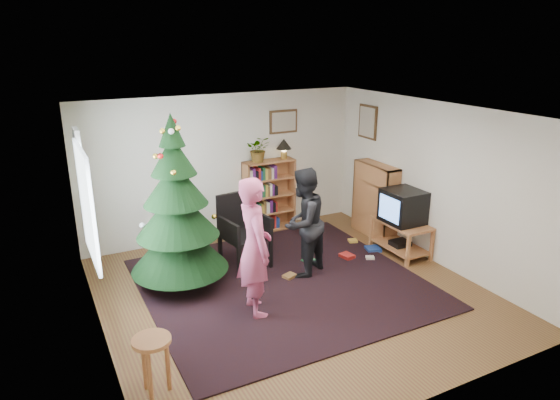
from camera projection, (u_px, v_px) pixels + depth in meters
name	position (u px, v px, depth m)	size (l,w,h in m)	color
floor	(292.00, 293.00, 6.97)	(5.00, 5.00, 0.00)	brown
ceiling	(294.00, 113.00, 6.18)	(5.00, 5.00, 0.00)	white
wall_back	(224.00, 166.00, 8.69)	(5.00, 0.02, 2.50)	silver
wall_front	(426.00, 290.00, 4.46)	(5.00, 0.02, 2.50)	silver
wall_left	(94.00, 242.00, 5.49)	(0.02, 5.00, 2.50)	silver
wall_right	(436.00, 184.00, 7.66)	(0.02, 5.00, 2.50)	silver
rug	(282.00, 283.00, 7.22)	(3.80, 3.60, 0.02)	black
window_pane	(87.00, 205.00, 5.93)	(0.04, 1.20, 1.40)	silver
curtain	(83.00, 189.00, 6.54)	(0.06, 0.35, 1.60)	silver
picture_back	(283.00, 122.00, 8.95)	(0.55, 0.03, 0.42)	#4C3319
picture_right	(368.00, 122.00, 8.91)	(0.03, 0.50, 0.60)	#4C3319
christmas_tree	(177.00, 218.00, 6.86)	(1.36, 1.36, 2.47)	#3F2816
bookshelf_back	(269.00, 195.00, 9.08)	(0.95, 0.30, 1.30)	#AF6E3E
bookshelf_right	(375.00, 199.00, 8.82)	(0.30, 0.95, 1.30)	#AF6E3E
tv_stand	(401.00, 234.00, 8.14)	(0.54, 0.98, 0.55)	#AF6E3E
crt_tv	(403.00, 206.00, 7.98)	(0.56, 0.61, 0.53)	black
armchair	(242.00, 227.00, 7.67)	(0.71, 0.71, 1.14)	black
stool	(152.00, 351.00, 4.85)	(0.38, 0.38, 0.64)	#AF6E3E
person_standing	(255.00, 247.00, 6.21)	(0.66, 0.43, 1.81)	#B3476C
person_by_chair	(303.00, 223.00, 7.27)	(0.80, 0.62, 1.64)	black
potted_plant	(259.00, 149.00, 8.72)	(0.41, 0.36, 0.46)	gray
table_lamp	(284.00, 145.00, 8.93)	(0.28, 0.28, 0.37)	#A57F33
floor_clutter	(330.00, 257.00, 8.00)	(2.10, 0.90, 0.08)	#A51E19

